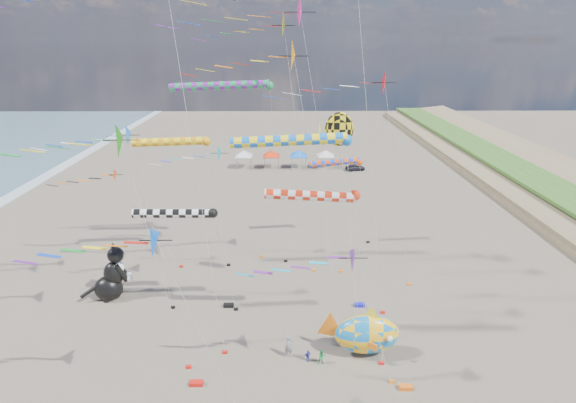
# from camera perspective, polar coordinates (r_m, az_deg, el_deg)

# --- Properties ---
(delta_kite_0) EXTENTS (15.58, 2.99, 26.10)m
(delta_kite_0) POSITION_cam_1_polar(r_m,az_deg,el_deg) (40.56, 0.97, 22.73)
(delta_kite_0) COLOR #EB1890
(delta_kite_0) RESTS_ON ground
(delta_kite_1) EXTENTS (13.74, 2.31, 20.23)m
(delta_kite_1) POSITION_cam_1_polar(r_m,az_deg,el_deg) (38.62, 9.69, 14.27)
(delta_kite_1) COLOR red
(delta_kite_1) RESTS_ON ground
(delta_kite_2) EXTENTS (11.19, 1.54, 10.63)m
(delta_kite_2) POSITION_cam_1_polar(r_m,az_deg,el_deg) (46.81, -21.60, 2.39)
(delta_kite_2) COLOR #DD3F0D
(delta_kite_2) RESTS_ON ground
(delta_kite_3) EXTENTS (10.57, 2.26, 22.54)m
(delta_kite_3) POSITION_cam_1_polar(r_m,az_deg,el_deg) (30.62, 0.29, 17.58)
(delta_kite_3) COLOR orange
(delta_kite_3) RESTS_ON ground
(delta_kite_4) EXTENTS (11.04, 2.24, 24.70)m
(delta_kite_4) POSITION_cam_1_polar(r_m,az_deg,el_deg) (40.79, -2.29, 21.15)
(delta_kite_4) COLOR #EFFF07
(delta_kite_4) RESTS_ON ground
(delta_kite_5) EXTENTS (10.07, 1.87, 16.27)m
(delta_kite_5) POSITION_cam_1_polar(r_m,az_deg,el_deg) (37.52, -22.17, 7.05)
(delta_kite_5) COLOR blue
(delta_kite_5) RESTS_ON ground
(delta_kite_6) EXTENTS (10.97, 2.00, 12.66)m
(delta_kite_6) POSITION_cam_1_polar(r_m,az_deg,el_deg) (45.92, -10.03, 5.69)
(delta_kite_6) COLOR #0A95BB
(delta_kite_6) RESTS_ON ground
(delta_kite_8) EXTENTS (9.25, 1.94, 10.90)m
(delta_kite_8) POSITION_cam_1_polar(r_m,az_deg,el_deg) (28.19, 7.65, -7.20)
(delta_kite_8) COLOR #5B139C
(delta_kite_8) RESTS_ON ground
(delta_kite_9) EXTENTS (10.80, 1.92, 13.54)m
(delta_kite_9) POSITION_cam_1_polar(r_m,az_deg,el_deg) (23.36, -17.23, -6.75)
(delta_kite_9) COLOR blue
(delta_kite_9) RESTS_ON ground
(delta_kite_11) EXTENTS (12.19, 2.47, 17.75)m
(delta_kite_11) POSITION_cam_1_polar(r_m,az_deg,el_deg) (29.34, -23.02, 6.29)
(delta_kite_11) COLOR #1A7D14
(delta_kite_11) RESTS_ON ground
(windsock_0) EXTENTS (10.94, 0.81, 18.72)m
(windsock_0) POSITION_cam_1_polar(r_m,az_deg,el_deg) (43.42, -8.10, 14.27)
(windsock_0) COLOR #198C4B
(windsock_0) RESTS_ON ground
(windsock_1) EXTENTS (8.68, 0.82, 13.64)m
(windsock_1) POSITION_cam_1_polar(r_m,az_deg,el_deg) (44.25, -14.26, 7.30)
(windsock_1) COLOR orange
(windsock_1) RESTS_ON ground
(windsock_2) EXTENTS (7.18, 0.72, 10.06)m
(windsock_2) POSITION_cam_1_polar(r_m,az_deg,el_deg) (49.54, 6.35, 4.88)
(windsock_2) COLOR #DE460F
(windsock_2) RESTS_ON ground
(windsock_3) EXTENTS (8.09, 0.79, 9.55)m
(windsock_3) POSITION_cam_1_polar(r_m,az_deg,el_deg) (37.27, -13.76, -1.52)
(windsock_3) COLOR black
(windsock_3) RESTS_ON ground
(windsock_4) EXTENTS (8.04, 0.78, 12.42)m
(windsock_4) POSITION_cam_1_polar(r_m,az_deg,el_deg) (31.58, 3.51, 0.67)
(windsock_4) COLOR red
(windsock_4) RESTS_ON ground
(windsock_5) EXTENTS (9.37, 0.77, 16.47)m
(windsock_5) POSITION_cam_1_polar(r_m,az_deg,el_deg) (29.89, 0.86, 7.63)
(windsock_5) COLOR blue
(windsock_5) RESTS_ON ground
(angelfish_kite) EXTENTS (3.74, 3.02, 17.17)m
(angelfish_kite) POSITION_cam_1_polar(r_m,az_deg,el_deg) (35.11, 6.20, 8.89)
(angelfish_kite) COLOR yellow
(angelfish_kite) RESTS_ON ground
(cat_inflatable) EXTENTS (4.33, 3.19, 5.26)m
(cat_inflatable) POSITION_cam_1_polar(r_m,az_deg,el_deg) (43.91, -21.72, -8.34)
(cat_inflatable) COLOR black
(cat_inflatable) RESTS_ON ground
(fish_inflatable) EXTENTS (6.45, 3.25, 4.32)m
(fish_inflatable) POSITION_cam_1_polar(r_m,az_deg,el_deg) (34.97, 9.88, -16.26)
(fish_inflatable) COLOR #1375BD
(fish_inflatable) RESTS_ON ground
(person_adult) EXTENTS (0.71, 0.53, 1.79)m
(person_adult) POSITION_cam_1_polar(r_m,az_deg,el_deg) (34.96, 0.09, -17.97)
(person_adult) COLOR slate
(person_adult) RESTS_ON ground
(child_green) EXTENTS (0.68, 0.59, 1.20)m
(child_green) POSITION_cam_1_polar(r_m,az_deg,el_deg) (34.60, 4.34, -19.12)
(child_green) COLOR #1C883E
(child_green) RESTS_ON ground
(child_blue) EXTENTS (0.60, 0.48, 0.96)m
(child_blue) POSITION_cam_1_polar(r_m,az_deg,el_deg) (34.87, 2.52, -18.97)
(child_blue) COLOR #2527A3
(child_blue) RESTS_ON ground
(kite_bag_0) EXTENTS (0.90, 0.44, 0.30)m
(kite_bag_0) POSITION_cam_1_polar(r_m,az_deg,el_deg) (41.17, -7.55, -12.94)
(kite_bag_0) COLOR black
(kite_bag_0) RESTS_ON ground
(kite_bag_1) EXTENTS (0.90, 0.44, 0.30)m
(kite_bag_1) POSITION_cam_1_polar(r_m,az_deg,el_deg) (41.37, 9.05, -12.84)
(kite_bag_1) COLOR #1416CF
(kite_bag_1) RESTS_ON ground
(kite_bag_2) EXTENTS (0.90, 0.44, 0.30)m
(kite_bag_2) POSITION_cam_1_polar(r_m,az_deg,el_deg) (33.78, -11.54, -21.68)
(kite_bag_2) COLOR red
(kite_bag_2) RESTS_ON ground
(kite_bag_3) EXTENTS (0.90, 0.44, 0.30)m
(kite_bag_3) POSITION_cam_1_polar(r_m,az_deg,el_deg) (33.86, 14.73, -21.86)
(kite_bag_3) COLOR orange
(kite_bag_3) RESTS_ON ground
(tent_row) EXTENTS (19.20, 4.20, 3.80)m
(tent_row) POSITION_cam_1_polar(r_m,az_deg,el_deg) (82.46, -0.39, 6.41)
(tent_row) COLOR silver
(tent_row) RESTS_ON ground
(parked_car) EXTENTS (3.69, 1.96, 1.19)m
(parked_car) POSITION_cam_1_polar(r_m,az_deg,el_deg) (82.22, 8.53, 4.31)
(parked_car) COLOR #26262D
(parked_car) RESTS_ON ground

